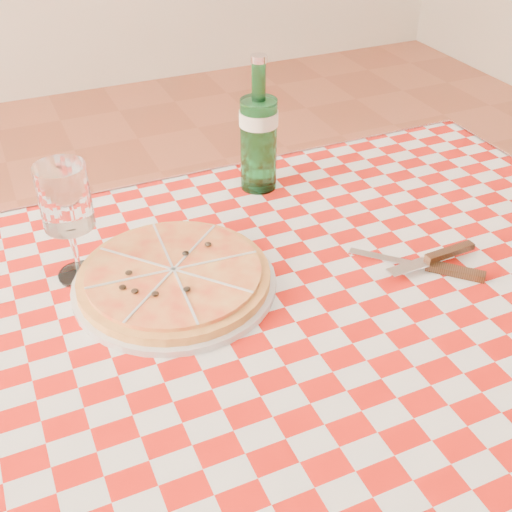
{
  "coord_description": "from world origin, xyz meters",
  "views": [
    {
      "loc": [
        -0.33,
        -0.65,
        1.37
      ],
      "look_at": [
        -0.02,
        0.06,
        0.82
      ],
      "focal_mm": 45.0,
      "sensor_mm": 36.0,
      "label": 1
    }
  ],
  "objects_px": {
    "wine_glass": "(70,224)",
    "water_bottle": "(259,125)",
    "pizza_plate": "(174,276)",
    "dining_table": "(283,355)"
  },
  "relations": [
    {
      "from": "wine_glass",
      "to": "water_bottle",
      "type": "bearing_deg",
      "value": 21.17
    },
    {
      "from": "pizza_plate",
      "to": "water_bottle",
      "type": "xyz_separation_m",
      "value": [
        0.25,
        0.23,
        0.11
      ]
    },
    {
      "from": "dining_table",
      "to": "wine_glass",
      "type": "relative_size",
      "value": 6.21
    },
    {
      "from": "dining_table",
      "to": "water_bottle",
      "type": "relative_size",
      "value": 4.68
    },
    {
      "from": "dining_table",
      "to": "wine_glass",
      "type": "height_order",
      "value": "wine_glass"
    },
    {
      "from": "pizza_plate",
      "to": "wine_glass",
      "type": "xyz_separation_m",
      "value": [
        -0.13,
        0.09,
        0.08
      ]
    },
    {
      "from": "wine_glass",
      "to": "dining_table",
      "type": "bearing_deg",
      "value": -37.72
    },
    {
      "from": "dining_table",
      "to": "pizza_plate",
      "type": "relative_size",
      "value": 3.83
    },
    {
      "from": "water_bottle",
      "to": "wine_glass",
      "type": "height_order",
      "value": "water_bottle"
    },
    {
      "from": "pizza_plate",
      "to": "wine_glass",
      "type": "relative_size",
      "value": 1.62
    }
  ]
}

